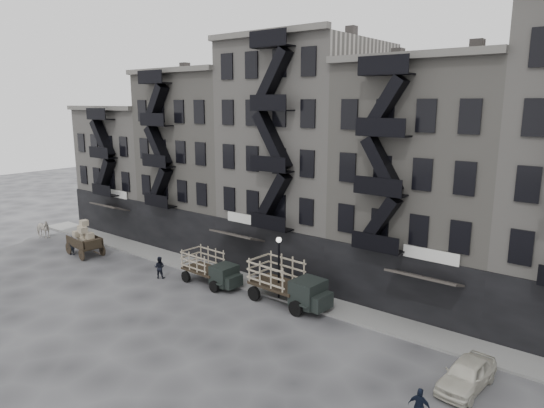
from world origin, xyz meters
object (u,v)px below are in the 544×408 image
Objects in this scene: car_east at (467,374)px; pedestrian_mid at (159,267)px; horse at (42,229)px; wagon at (83,236)px; stake_truck_east at (288,280)px; stake_truck_west at (210,266)px; pedestrian_west at (72,246)px; policeman at (420,407)px.

pedestrian_mid reaches higher than car_east.
horse is 0.53× the size of car_east.
wagon is 0.93× the size of car_east.
stake_truck_east is at bearing 13.23° from wagon.
horse is 27.76m from stake_truck_east.
stake_truck_east reaches higher than stake_truck_west.
policeman is at bearing -30.42° from pedestrian_west.
stake_truck_west is at bearing 171.46° from pedestrian_mid.
car_east is 3.88m from policeman.
pedestrian_west is at bearing -23.69° from pedestrian_mid.
pedestrian_west is (-14.10, -2.54, -0.55)m from stake_truck_west.
pedestrian_west is 0.98× the size of pedestrian_mid.
stake_truck_east is at bearing -15.96° from pedestrian_west.
stake_truck_west reaches higher than pedestrian_west.
car_east is (31.59, -0.01, -1.02)m from wagon.
policeman is (17.62, -5.69, -0.56)m from stake_truck_west.
stake_truck_west is 0.84× the size of stake_truck_east.
horse is at bearing -172.13° from stake_truck_east.
horse is 1.30× the size of pedestrian_west.
horse is 1.32× the size of policeman.
car_east is 2.46× the size of pedestrian_west.
stake_truck_east is (19.64, 2.49, -0.09)m from wagon.
pedestrian_mid reaches higher than pedestrian_west.
policeman is (-0.68, -3.81, 0.12)m from car_east.
car_east is 32.41m from pedestrian_west.
wagon is 2.31× the size of policeman.
policeman is (30.90, -3.83, -0.90)m from wagon.
stake_truck_east is 12.94m from policeman.
stake_truck_east is (6.35, 0.62, 0.25)m from stake_truck_west.
horse is at bearing -176.86° from wagon.
policeman is at bearing -106.33° from horse.
horse is 17.50m from pedestrian_mid.
horse is at bearing -173.93° from stake_truck_west.
horse is 0.44× the size of stake_truck_west.
wagon is at bearing -169.22° from stake_truck_east.
horse is 39.62m from car_east.
policeman is at bearing -94.67° from car_east.
stake_truck_west is 1.22× the size of car_east.
policeman is (11.27, -6.32, -0.81)m from stake_truck_east.
wagon reaches higher than car_east.
policeman reaches higher than car_east.
pedestrian_mid is at bearing -18.83° from pedestrian_west.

